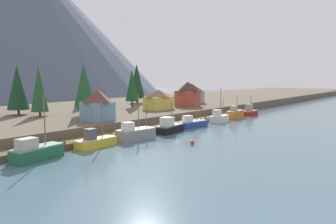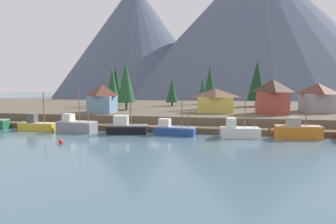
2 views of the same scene
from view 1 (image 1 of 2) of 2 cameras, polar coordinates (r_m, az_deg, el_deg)
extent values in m
cube|color=#476675|center=(85.47, -9.14, -1.85)|extent=(400.00, 400.00, 1.00)
cube|color=brown|center=(72.96, 0.29, -2.36)|extent=(80.00, 4.00, 1.00)
cylinder|color=brown|center=(49.15, -25.53, -6.84)|extent=(0.36, 0.36, 1.60)
cylinder|color=brown|center=(52.92, -17.65, -5.62)|extent=(0.36, 0.36, 1.60)
cylinder|color=brown|center=(57.57, -10.95, -4.50)|extent=(0.36, 0.36, 1.60)
cylinder|color=brown|center=(62.89, -5.34, -3.50)|extent=(0.36, 0.36, 1.60)
cylinder|color=brown|center=(68.73, -0.64, -2.64)|extent=(0.36, 0.36, 1.60)
cylinder|color=brown|center=(74.98, 3.28, -1.91)|extent=(0.36, 0.36, 1.60)
cylinder|color=brown|center=(81.53, 6.59, -1.28)|extent=(0.36, 0.36, 1.60)
cylinder|color=brown|center=(88.32, 9.40, -0.75)|extent=(0.36, 0.36, 1.60)
cylinder|color=brown|center=(95.29, 11.80, -0.29)|extent=(0.36, 0.36, 1.60)
cylinder|color=brown|center=(102.42, 13.87, 0.11)|extent=(0.36, 0.36, 1.60)
cube|color=brown|center=(94.51, -13.99, -0.12)|extent=(400.00, 56.00, 2.50)
cone|color=#4C566B|center=(207.81, -25.73, 14.81)|extent=(168.50, 168.50, 89.15)
cube|color=#1E5B3D|center=(48.35, -21.86, -6.83)|extent=(7.40, 3.55, 1.71)
cube|color=gray|center=(48.15, -21.91, -5.72)|extent=(7.40, 3.55, 0.20)
cube|color=#B2AD9E|center=(47.07, -23.47, -5.07)|extent=(2.72, 2.11, 1.38)
cylinder|color=brown|center=(48.39, -20.79, -1.17)|extent=(0.17, 0.17, 7.20)
cube|color=gold|center=(54.45, -12.48, -5.35)|extent=(7.16, 2.50, 1.22)
cube|color=tan|center=(54.31, -12.49, -4.62)|extent=(7.16, 2.50, 0.20)
cube|color=#4C4C51|center=(53.43, -13.46, -3.77)|extent=(1.58, 1.51, 1.73)
cylinder|color=brown|center=(54.72, -11.45, -1.27)|extent=(0.19, 0.19, 5.93)
cube|color=gray|center=(59.47, -5.64, -3.98)|extent=(7.38, 3.69, 1.79)
cube|color=#9F9FA2|center=(59.31, -5.65, -3.03)|extent=(7.38, 3.69, 0.20)
cube|color=silver|center=(58.12, -7.02, -2.45)|extent=(1.95, 1.88, 1.37)
cylinder|color=brown|center=(59.29, -5.19, 0.11)|extent=(0.16, 0.16, 6.24)
cylinder|color=brown|center=(60.58, -3.82, -0.69)|extent=(0.13, 0.13, 4.26)
cube|color=black|center=(66.75, 0.34, -3.01)|extent=(7.42, 3.68, 1.37)
cube|color=slate|center=(66.63, 0.34, -2.34)|extent=(7.42, 3.68, 0.20)
cube|color=silver|center=(65.53, -0.15, -1.64)|extent=(2.73, 2.41, 1.71)
cylinder|color=brown|center=(66.85, 0.61, -0.21)|extent=(0.19, 0.19, 4.66)
cube|color=navy|center=(73.75, 4.43, -2.19)|extent=(7.34, 3.25, 1.26)
cube|color=#6C7DA2|center=(73.64, 4.44, -1.63)|extent=(7.34, 3.25, 0.20)
cube|color=silver|center=(72.16, 3.43, -1.16)|extent=(2.10, 1.74, 1.35)
cylinder|color=brown|center=(74.28, 5.09, 0.24)|extent=(0.16, 0.16, 4.46)
cylinder|color=brown|center=(75.30, 5.73, -0.21)|extent=(0.13, 0.13, 3.08)
cube|color=silver|center=(82.88, 8.94, -1.25)|extent=(6.65, 3.62, 1.44)
cube|color=silver|center=(82.78, 8.95, -0.69)|extent=(6.65, 3.62, 0.20)
cube|color=silver|center=(81.32, 8.56, -0.17)|extent=(1.69, 2.09, 1.58)
cylinder|color=brown|center=(83.14, 9.20, 1.81)|extent=(0.15, 0.15, 6.95)
cylinder|color=brown|center=(84.71, 9.59, 0.98)|extent=(0.13, 0.13, 4.27)
cube|color=#CC6B1E|center=(91.15, 11.63, -0.47)|extent=(7.24, 2.73, 1.94)
cube|color=tan|center=(91.03, 11.65, 0.20)|extent=(7.24, 2.73, 0.20)
cube|color=gray|center=(90.23, 11.45, 0.64)|extent=(2.07, 1.54, 1.32)
cylinder|color=brown|center=(91.89, 11.97, 1.63)|extent=(0.17, 0.17, 4.22)
cube|color=maroon|center=(99.36, 14.12, -0.20)|extent=(6.15, 2.81, 1.20)
cube|color=#AD6C6A|center=(99.28, 14.13, 0.20)|extent=(6.15, 2.81, 0.20)
cube|color=gray|center=(98.57, 14.00, 0.79)|extent=(1.96, 1.79, 1.94)
cylinder|color=brown|center=(99.53, 14.28, 1.53)|extent=(0.18, 0.18, 4.35)
cube|color=#9E4238|center=(97.17, 3.44, 2.35)|extent=(6.19, 5.21, 4.69)
pyramid|color=#422D23|center=(96.99, 3.45, 4.53)|extent=(6.50, 5.47, 2.71)
cube|color=#6689A8|center=(67.48, -12.20, 0.12)|extent=(5.30, 4.93, 3.77)
pyramid|color=brown|center=(67.22, -12.26, 2.81)|extent=(5.57, 5.18, 2.57)
cube|color=gold|center=(88.45, -1.67, 1.58)|extent=(7.73, 4.50, 3.46)
pyramid|color=brown|center=(88.28, -1.68, 3.32)|extent=(8.12, 4.73, 1.91)
cube|color=gray|center=(109.82, 4.06, 2.65)|extent=(6.62, 6.45, 4.15)
pyramid|color=brown|center=(109.66, 4.07, 4.37)|extent=(6.95, 6.78, 2.46)
cylinder|color=#4C3823|center=(103.52, -13.66, 1.46)|extent=(0.50, 0.50, 1.21)
cone|color=#1E4C28|center=(103.27, -13.71, 3.67)|extent=(3.22, 3.22, 6.81)
cylinder|color=#4C3823|center=(93.12, -6.29, 1.32)|extent=(0.50, 0.50, 2.00)
cone|color=#194223|center=(92.82, -6.34, 4.71)|extent=(3.67, 3.67, 9.00)
cylinder|color=#4C3823|center=(75.69, -14.35, -0.02)|extent=(0.50, 0.50, 1.83)
cone|color=#1E4C28|center=(75.30, -14.47, 4.49)|extent=(4.57, 4.57, 10.08)
cylinder|color=#4C3823|center=(83.85, -24.64, -0.01)|extent=(0.50, 0.50, 1.23)
cone|color=#14381E|center=(83.48, -24.82, 3.95)|extent=(4.94, 4.94, 10.37)
cylinder|color=#4C3823|center=(92.48, -14.96, 0.82)|extent=(0.50, 0.50, 1.06)
cone|color=#194223|center=(92.21, -15.03, 3.27)|extent=(3.53, 3.53, 6.85)
cylinder|color=#4C3823|center=(78.55, -21.45, -0.31)|extent=(0.50, 0.50, 1.08)
cone|color=#1E4C28|center=(78.16, -21.62, 3.75)|extent=(3.83, 3.83, 10.06)
cylinder|color=#4C3823|center=(109.71, -5.44, 2.00)|extent=(0.50, 0.50, 1.74)
cone|color=#14381E|center=(109.43, -5.48, 5.42)|extent=(5.35, 5.35, 11.34)
sphere|color=red|center=(55.19, 4.26, -5.34)|extent=(0.70, 0.70, 0.70)
camera|label=2|loc=(68.16, 45.52, 2.31)|focal=30.57mm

